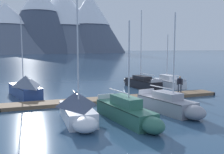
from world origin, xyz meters
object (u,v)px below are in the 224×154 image
at_px(sailboat_nearest_berth, 24,86).
at_px(person_on_dock, 180,83).
at_px(sailboat_second_berth, 78,108).
at_px(sailboat_far_berth, 140,82).
at_px(sailboat_mid_dock_starboard, 171,105).
at_px(sailboat_mid_dock_port, 128,113).
at_px(sailboat_outer_slip, 167,82).

xyz_separation_m(sailboat_nearest_berth, person_on_dock, (15.35, -4.85, 0.25)).
height_order(sailboat_second_berth, sailboat_far_berth, sailboat_far_berth).
bearing_deg(sailboat_mid_dock_starboard, sailboat_far_berth, 74.96).
relative_size(sailboat_mid_dock_starboard, person_on_dock, 4.42).
bearing_deg(sailboat_second_berth, sailboat_mid_dock_starboard, -0.79).
bearing_deg(sailboat_nearest_berth, sailboat_far_berth, 4.88).
distance_m(sailboat_mid_dock_port, person_on_dock, 11.66).
height_order(sailboat_second_berth, sailboat_mid_dock_starboard, sailboat_second_berth).
bearing_deg(sailboat_second_berth, person_on_dock, 26.86).
bearing_deg(sailboat_far_berth, sailboat_second_berth, -130.61).
bearing_deg(sailboat_second_berth, sailboat_mid_dock_port, -22.75).
bearing_deg(sailboat_nearest_berth, person_on_dock, -17.52).
xyz_separation_m(sailboat_mid_dock_port, sailboat_far_berth, (7.28, 13.45, -0.02)).
relative_size(sailboat_nearest_berth, person_on_dock, 4.72).
xyz_separation_m(sailboat_nearest_berth, sailboat_mid_dock_starboard, (10.37, -11.07, -0.36)).
xyz_separation_m(sailboat_second_berth, person_on_dock, (12.09, 6.12, 0.35)).
bearing_deg(sailboat_mid_dock_starboard, sailboat_mid_dock_port, -163.06).
relative_size(sailboat_far_berth, sailboat_outer_slip, 1.43).
distance_m(sailboat_far_berth, person_on_dock, 6.28).
height_order(sailboat_nearest_berth, sailboat_mid_dock_port, sailboat_nearest_berth).
bearing_deg(sailboat_mid_dock_port, sailboat_far_berth, 61.59).
bearing_deg(sailboat_nearest_berth, sailboat_outer_slip, 3.31).
distance_m(sailboat_nearest_berth, sailboat_second_berth, 11.44).
bearing_deg(sailboat_outer_slip, sailboat_nearest_berth, -176.69).
xyz_separation_m(sailboat_far_berth, sailboat_outer_slip, (3.67, -0.16, -0.07)).
height_order(sailboat_mid_dock_starboard, sailboat_outer_slip, sailboat_mid_dock_starboard).
relative_size(sailboat_second_berth, sailboat_mid_dock_starboard, 1.10).
xyz_separation_m(sailboat_far_berth, person_on_dock, (1.69, -6.01, 0.62)).
bearing_deg(sailboat_far_berth, person_on_dock, -74.30).
height_order(sailboat_nearest_berth, sailboat_second_berth, sailboat_second_berth).
bearing_deg(person_on_dock, sailboat_nearest_berth, 162.48).
bearing_deg(sailboat_outer_slip, sailboat_mid_dock_port, -129.49).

